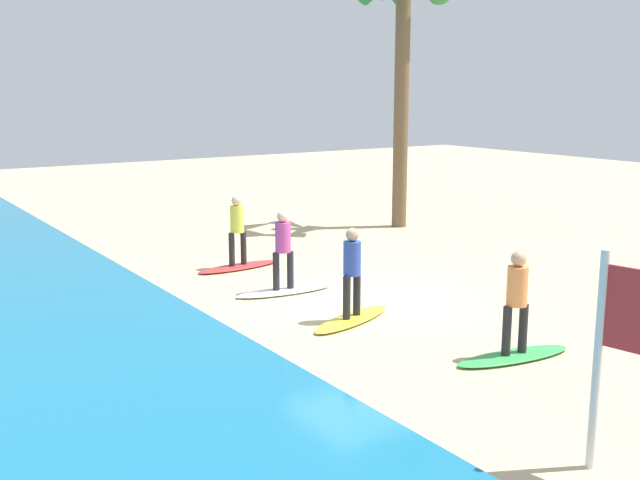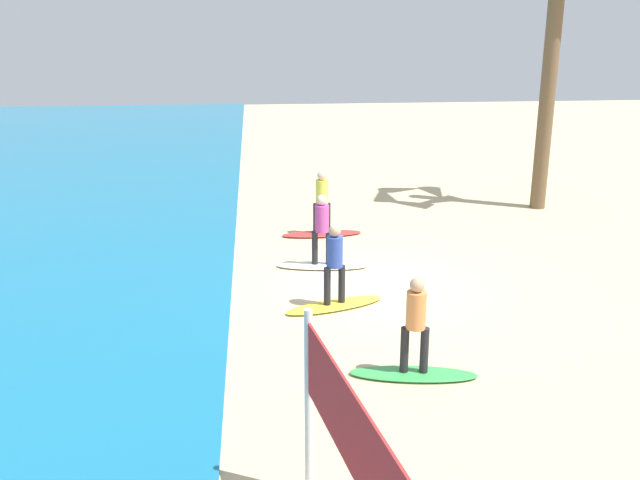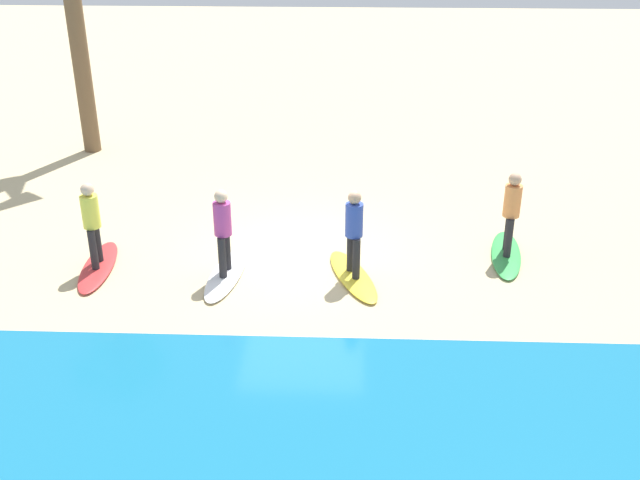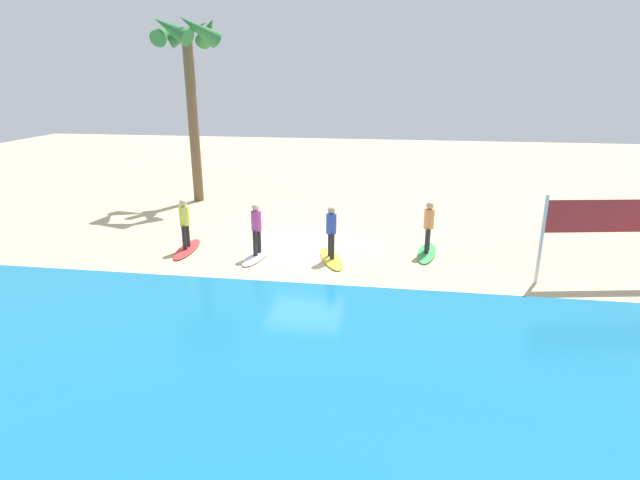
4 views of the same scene
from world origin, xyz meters
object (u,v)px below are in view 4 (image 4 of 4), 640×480
at_px(surfer_white, 256,225).
at_px(palm_tree, 188,53).
at_px(surfboard_green, 427,253).
at_px(surfboard_yellow, 331,258).
at_px(surfboard_red, 187,249).
at_px(surfer_yellow, 331,228).
at_px(surfer_green, 429,223).
at_px(surfboard_white, 258,255).
at_px(surfer_red, 185,220).

height_order(surfer_white, palm_tree, palm_tree).
xyz_separation_m(surfboard_green, surfboard_yellow, (2.97, 0.98, 0.00)).
bearing_deg(surfer_white, surfboard_red, -5.23).
bearing_deg(surfer_yellow, surfboard_green, -161.71).
bearing_deg(surfboard_red, surfer_green, 92.10).
bearing_deg(surfboard_white, surfboard_yellow, 97.44).
xyz_separation_m(surfer_yellow, surfboard_red, (4.79, -0.18, -0.99)).
bearing_deg(surfer_yellow, palm_tree, -44.44).
bearing_deg(surfboard_white, surfer_white, -128.55).
relative_size(surfboard_green, surfboard_white, 1.00).
relative_size(surfboard_white, surfer_red, 1.28).
bearing_deg(palm_tree, surfboard_red, 108.17).
bearing_deg(surfer_green, surfboard_yellow, 18.29).
bearing_deg(surfer_white, surfer_red, -5.23).
height_order(surfboard_white, surfer_red, surfer_red).
height_order(surfboard_white, surfer_white, surfer_white).
bearing_deg(surfboard_yellow, surfer_yellow, 25.92).
distance_m(surfer_white, surfboard_red, 2.65).
bearing_deg(palm_tree, surfboard_yellow, 135.56).
xyz_separation_m(surfboard_green, surfer_white, (5.32, 1.02, 0.99)).
xyz_separation_m(surfer_green, surfboard_yellow, (2.97, 0.98, -0.99)).
bearing_deg(surfer_yellow, surfboard_red, -2.19).
height_order(surfboard_green, surfboard_white, same).
height_order(surfer_green, surfer_white, same).
height_order(surfboard_yellow, surfer_red, surfer_red).
height_order(surfboard_green, surfboard_yellow, same).
height_order(surfer_green, palm_tree, palm_tree).
relative_size(surfboard_green, surfboard_red, 1.00).
xyz_separation_m(surfboard_red, surfer_red, (-0.00, 0.00, 0.99)).
bearing_deg(surfboard_red, surfboard_yellow, 84.04).
height_order(surfer_red, palm_tree, palm_tree).
bearing_deg(surfer_red, surfer_green, -174.13).
relative_size(surfer_green, surfboard_yellow, 0.78).
height_order(surfer_white, surfboard_red, surfer_white).
distance_m(surfboard_white, surfer_red, 2.65).
bearing_deg(surfboard_yellow, surfboard_green, 89.21).
bearing_deg(surfboard_yellow, surfer_white, -108.09).
xyz_separation_m(surfer_red, palm_tree, (2.19, -6.66, 5.32)).
xyz_separation_m(surfboard_green, surfer_green, (-0.00, 0.00, 0.99)).
xyz_separation_m(surfboard_green, surfboard_red, (7.77, 0.80, 0.00)).
bearing_deg(surfer_white, surfboard_green, -169.11).
height_order(surfboard_red, surfer_red, surfer_red).
height_order(surfboard_white, palm_tree, palm_tree).
xyz_separation_m(surfer_yellow, surfer_red, (4.79, -0.18, 0.00)).
bearing_deg(palm_tree, surfer_red, 108.17).
bearing_deg(surfboard_yellow, surfboard_white, -108.09).
bearing_deg(palm_tree, surfer_green, 149.50).
bearing_deg(surfer_green, surfboard_red, 5.87).
distance_m(surfboard_green, surfer_yellow, 3.28).
distance_m(surfer_yellow, surfer_red, 4.80).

